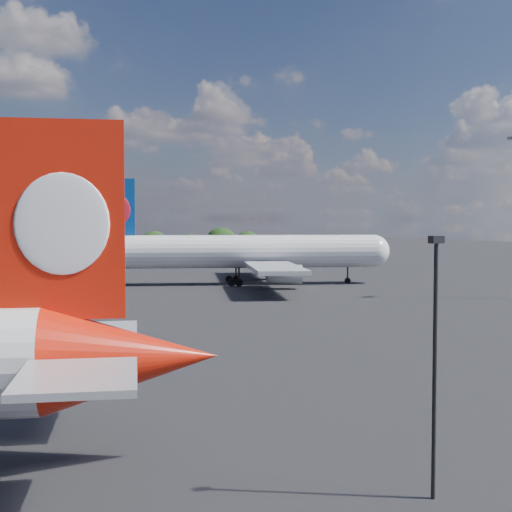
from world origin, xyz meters
name	(u,v)px	position (x,y,z in m)	size (l,w,h in m)	color
china_southern_airliner	(239,253)	(44.43, 70.88, 5.13)	(49.54, 47.70, 16.84)	silver
apron_lamp_post	(435,351)	(11.43, -10.72, 5.59)	(0.55, 0.30, 9.91)	black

